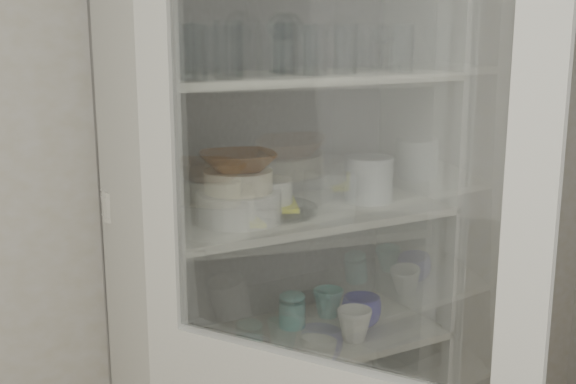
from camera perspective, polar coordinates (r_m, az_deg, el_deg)
wall_back at (r=2.24m, az=-7.31°, el=0.15°), size 3.60×0.02×2.60m
pantry_cabinet at (r=2.28m, az=-0.78°, el=-8.94°), size 1.00×0.45×2.10m
tumbler_0 at (r=1.78m, az=-7.46°, el=10.85°), size 0.07×0.07×0.13m
tumbler_1 at (r=1.82m, az=-8.27°, el=10.92°), size 0.08×0.08×0.14m
tumbler_2 at (r=1.82m, az=-4.71°, el=11.12°), size 0.08×0.08×0.14m
tumbler_3 at (r=1.97m, az=2.21°, el=11.12°), size 0.08×0.08×0.13m
tumbler_4 at (r=1.97m, az=1.41°, el=11.17°), size 0.09×0.09×0.14m
tumbler_5 at (r=2.03m, az=4.57°, el=11.11°), size 0.08×0.08×0.13m
tumbler_6 at (r=2.13m, az=8.99°, el=11.15°), size 0.08×0.08×0.14m
tumbler_7 at (r=1.91m, az=-11.15°, el=10.97°), size 0.09×0.09×0.14m
tumbler_8 at (r=1.93m, az=-11.27°, el=10.94°), size 0.08×0.08×0.14m
tumbler_9 at (r=1.97m, az=-5.74°, el=11.02°), size 0.08×0.08×0.13m
tumbler_10 at (r=2.05m, az=-0.19°, el=11.28°), size 0.08×0.08×0.14m
tumbler_11 at (r=2.09m, az=-0.23°, el=11.31°), size 0.09×0.09×0.14m
goblet_0 at (r=2.04m, az=-8.92°, el=11.31°), size 0.07×0.07×0.15m
goblet_1 at (r=2.17m, az=0.18°, el=11.95°), size 0.08×0.08×0.19m
goblet_2 at (r=2.13m, az=-0.53°, el=11.94°), size 0.08×0.08×0.19m
goblet_3 at (r=2.34m, az=7.30°, el=11.48°), size 0.07×0.07×0.15m
plate_stack_front at (r=2.01m, az=-3.92°, el=-1.13°), size 0.24×0.24×0.08m
plate_stack_back at (r=2.09m, az=-11.80°, el=-0.80°), size 0.20×0.20×0.08m
cream_bowl at (r=1.99m, az=-3.95°, el=0.87°), size 0.19×0.19×0.06m
terracotta_bowl at (r=1.98m, az=-3.97°, el=2.44°), size 0.25×0.25×0.05m
glass_platter at (r=2.10m, az=-1.80°, el=-1.39°), size 0.36×0.36×0.02m
yellow_trivet at (r=2.10m, az=-1.81°, el=-1.00°), size 0.24×0.24×0.01m
white_ramekin at (r=2.09m, az=-1.81°, el=0.09°), size 0.19×0.19×0.07m
grey_bowl_stack at (r=2.24m, az=6.41°, el=1.02°), size 0.15×0.15×0.14m
mug_blue at (r=2.33m, az=5.82°, el=-9.37°), size 0.14×0.14×0.10m
mug_teal at (r=2.40m, az=3.21°, el=-8.73°), size 0.13×0.13×0.09m
mug_white at (r=2.23m, az=5.27°, el=-10.39°), size 0.12×0.12×0.10m
teal_jar at (r=2.31m, az=0.34°, el=-9.43°), size 0.08×0.08×0.10m
measuring_cups at (r=2.14m, az=-3.28°, el=-12.13°), size 0.11×0.11×0.04m
white_canister at (r=2.10m, az=-10.31°, el=-11.42°), size 0.14×0.14×0.14m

